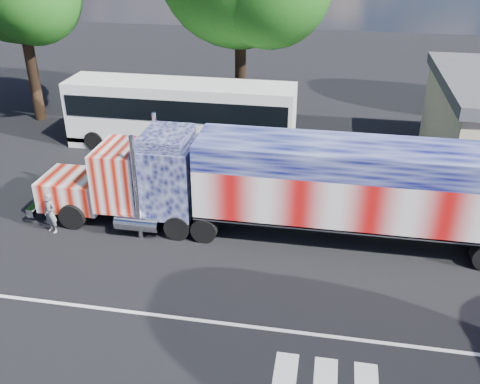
# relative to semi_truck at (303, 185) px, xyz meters

# --- Properties ---
(ground) EXTENTS (100.00, 100.00, 0.00)m
(ground) POSITION_rel_semi_truck_xyz_m (-2.63, -3.10, -2.39)
(ground) COLOR black
(lane_markings) EXTENTS (30.00, 2.67, 0.01)m
(lane_markings) POSITION_rel_semi_truck_xyz_m (-0.92, -6.87, -2.39)
(lane_markings) COLOR silver
(lane_markings) RESTS_ON ground
(semi_truck) EXTENTS (21.81, 3.44, 4.65)m
(semi_truck) POSITION_rel_semi_truck_xyz_m (0.00, 0.00, 0.00)
(semi_truck) COLOR black
(semi_truck) RESTS_ON ground
(coach_bus) EXTENTS (13.22, 3.08, 3.85)m
(coach_bus) POSITION_rel_semi_truck_xyz_m (-7.73, 8.80, -0.40)
(coach_bus) COLOR white
(coach_bus) RESTS_ON ground
(woman) EXTENTS (0.78, 0.66, 1.83)m
(woman) POSITION_rel_semi_truck_xyz_m (-10.64, -1.60, -1.48)
(woman) COLOR slate
(woman) RESTS_ON ground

